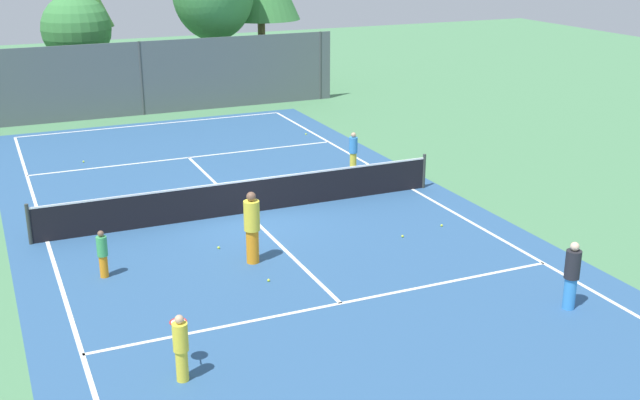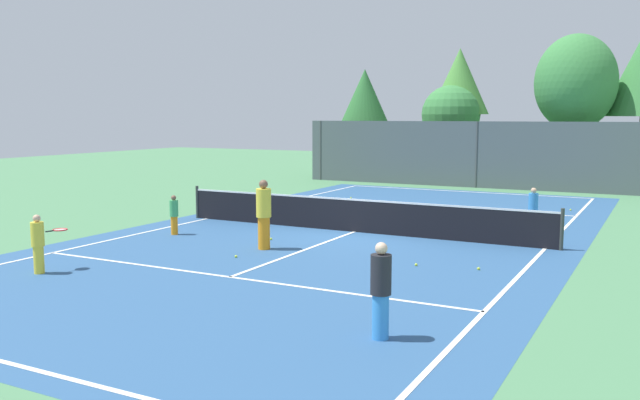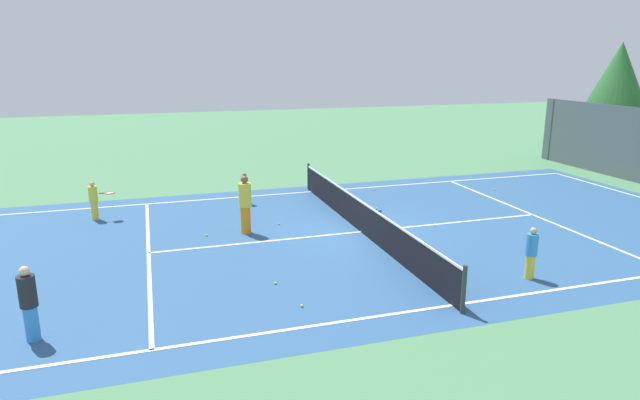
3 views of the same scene
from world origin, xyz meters
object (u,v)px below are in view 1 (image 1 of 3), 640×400
player_0 (353,151)px  player_3 (252,227)px  tennis_ball_6 (442,225)px  tennis_ball_1 (57,208)px  tennis_ball_7 (83,162)px  ball_crate (198,203)px  tennis_ball_5 (219,248)px  tennis_ball_3 (269,280)px  tennis_ball_4 (402,236)px  player_4 (572,275)px  player_1 (181,346)px  player_2 (103,253)px  tennis_ball_2 (306,134)px  tennis_ball_0 (283,199)px

player_0 → player_3: (-5.71, -6.08, 0.26)m
player_0 → tennis_ball_6: (-0.13, -5.83, -0.64)m
tennis_ball_1 → tennis_ball_7: size_ratio=1.00×
tennis_ball_7 → ball_crate: bearing=-69.5°
player_3 → tennis_ball_5: player_3 is taller
tennis_ball_3 → tennis_ball_4: (4.23, 1.20, 0.00)m
tennis_ball_1 → tennis_ball_6: size_ratio=1.00×
tennis_ball_6 → player_4: bearing=-91.7°
player_1 → ball_crate: 9.40m
player_2 → tennis_ball_5: bearing=11.2°
player_0 → tennis_ball_2: size_ratio=20.06×
player_4 → tennis_ball_2: (0.73, 16.37, -0.75)m
tennis_ball_4 → player_2: bearing=175.4°
tennis_ball_0 → tennis_ball_4: (1.80, -4.16, 0.00)m
tennis_ball_4 → ball_crate: bearing=134.7°
tennis_ball_1 → tennis_ball_0: bearing=-16.3°
tennis_ball_0 → tennis_ball_7: (-4.93, 6.62, 0.00)m
player_1 → tennis_ball_6: 9.82m
tennis_ball_1 → tennis_ball_3: bearing=-61.4°
tennis_ball_6 → tennis_ball_2: bearing=87.1°
player_1 → tennis_ball_3: 4.49m
player_1 → tennis_ball_3: bearing=49.2°
tennis_ball_0 → ball_crate: bearing=174.6°
player_1 → tennis_ball_1: size_ratio=19.96×
player_3 → ball_crate: bearing=92.1°
tennis_ball_5 → player_4: bearing=-46.7°
player_0 → player_2: player_0 is taller
player_4 → ball_crate: (-5.58, 9.50, -0.61)m
tennis_ball_1 → tennis_ball_3: (3.93, -7.21, 0.00)m
player_2 → tennis_ball_2: 14.38m
tennis_ball_1 → player_4: bearing=-49.8°
player_3 → tennis_ball_3: player_3 is taller
player_0 → player_4: (-0.29, -11.20, 0.11)m
player_4 → tennis_ball_0: bearing=108.1°
tennis_ball_7 → player_2: bearing=-95.3°
ball_crate → tennis_ball_2: bearing=47.5°
tennis_ball_2 → tennis_ball_7: size_ratio=1.00×
player_4 → tennis_ball_2: bearing=87.5°
tennis_ball_7 → player_3: bearing=-76.7°
tennis_ball_2 → tennis_ball_7: bearing=-176.7°
player_2 → ball_crate: size_ratio=2.73×
player_0 → tennis_ball_3: (-5.75, -7.30, -0.64)m
player_2 → tennis_ball_0: 6.89m
tennis_ball_0 → tennis_ball_1: bearing=163.7°
player_2 → tennis_ball_3: size_ratio=17.65×
tennis_ball_1 → tennis_ball_5: size_ratio=1.00×
tennis_ball_1 → tennis_ball_3: size_ratio=1.00×
player_0 → tennis_ball_3: player_0 is taller
tennis_ball_0 → player_2: bearing=-148.9°
player_1 → tennis_ball_2: bearing=60.1°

